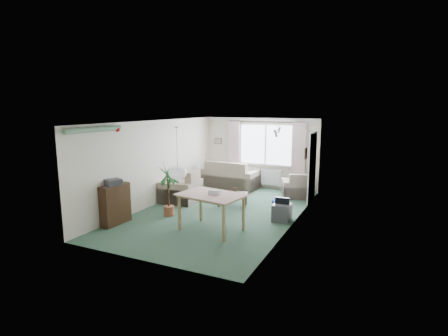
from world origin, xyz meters
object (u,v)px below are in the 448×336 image
at_px(houseplant, 168,190).
at_px(pet_bed, 281,202).
at_px(coffee_table, 232,199).
at_px(bookshelf, 115,204).
at_px(armchair_left, 181,186).
at_px(tv_cube, 282,212).
at_px(armchair_corner, 297,185).
at_px(dining_table, 211,213).
at_px(sofa, 231,174).

relative_size(houseplant, pet_bed, 2.57).
height_order(coffee_table, bookshelf, bookshelf).
bearing_deg(armchair_left, tv_cube, 76.84).
height_order(armchair_corner, dining_table, dining_table).
bearing_deg(sofa, bookshelf, 80.99).
bearing_deg(armchair_corner, dining_table, 54.35).
bearing_deg(tv_cube, armchair_left, 168.65).
relative_size(sofa, pet_bed, 3.61).
height_order(sofa, armchair_corner, sofa).
relative_size(sofa, coffee_table, 2.26).
relative_size(coffee_table, bookshelf, 0.86).
distance_m(armchair_left, bookshelf, 2.40).
height_order(sofa, coffee_table, sofa).
bearing_deg(bookshelf, houseplant, 56.59).
distance_m(sofa, houseplant, 3.55).
bearing_deg(pet_bed, dining_table, -106.02).
xyz_separation_m(bookshelf, tv_cube, (3.54, 1.90, -0.27)).
bearing_deg(armchair_corner, coffee_table, 31.02).
height_order(armchair_left, dining_table, armchair_left).
bearing_deg(houseplant, armchair_left, 108.69).
bearing_deg(armchair_corner, sofa, -27.03).
height_order(tv_cube, pet_bed, tv_cube).
bearing_deg(tv_cube, bookshelf, -154.60).
relative_size(dining_table, pet_bed, 2.54).
xyz_separation_m(tv_cube, pet_bed, (-0.45, 1.51, -0.16)).
xyz_separation_m(coffee_table, tv_cube, (1.63, -0.70, 0.03)).
height_order(sofa, dining_table, sofa).
relative_size(armchair_corner, tv_cube, 1.84).
xyz_separation_m(sofa, armchair_left, (-0.62, -2.25, -0.00)).
distance_m(dining_table, tv_cube, 1.85).
distance_m(bookshelf, houseplant, 1.35).
xyz_separation_m(coffee_table, bookshelf, (-1.91, -2.60, 0.29)).
height_order(coffee_table, pet_bed, coffee_table).
relative_size(coffee_table, dining_table, 0.63).
bearing_deg(dining_table, sofa, 107.93).
distance_m(houseplant, pet_bed, 3.33).
bearing_deg(coffee_table, sofa, 115.04).
relative_size(bookshelf, dining_table, 0.73).
bearing_deg(pet_bed, bookshelf, -132.19).
distance_m(dining_table, pet_bed, 2.97).
xyz_separation_m(armchair_corner, houseplant, (-2.54, -3.26, 0.28)).
xyz_separation_m(coffee_table, pet_bed, (1.18, 0.81, -0.14)).
relative_size(sofa, houseplant, 1.40).
relative_size(coffee_table, houseplant, 0.62).
relative_size(armchair_left, tv_cube, 2.22).
relative_size(armchair_left, bookshelf, 1.08).
xyz_separation_m(sofa, armchair_corner, (2.35, -0.28, -0.09)).
xyz_separation_m(bookshelf, pet_bed, (3.09, 3.41, -0.43)).
relative_size(sofa, armchair_left, 1.81).
bearing_deg(dining_table, pet_bed, 73.98).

